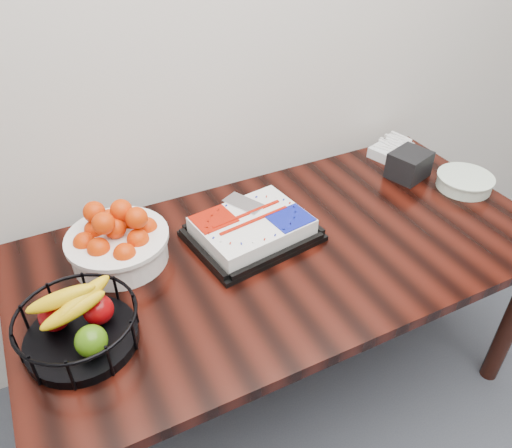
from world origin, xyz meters
name	(u,v)px	position (x,y,z in m)	size (l,w,h in m)	color
table	(288,266)	(0.00, 2.00, 0.66)	(1.80, 0.90, 0.75)	black
cake_tray	(252,229)	(-0.09, 2.10, 0.79)	(0.45, 0.38, 0.09)	black
tangerine_bowl	(117,238)	(-0.52, 2.19, 0.84)	(0.33, 0.33, 0.21)	white
fruit_basket	(78,325)	(-0.70, 1.90, 0.82)	(0.32, 0.32, 0.17)	black
plate_stack	(464,182)	(0.80, 2.01, 0.78)	(0.22, 0.22, 0.05)	white
fork_bag	(391,149)	(0.71, 2.35, 0.78)	(0.21, 0.17, 0.05)	silver
napkin_box	(409,165)	(0.66, 2.18, 0.80)	(0.15, 0.13, 0.11)	black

